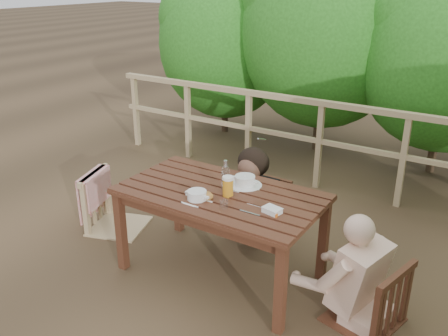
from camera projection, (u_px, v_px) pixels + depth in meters
The scene contains 16 objects.
ground at pixel (221, 272), 3.91m from camera, with size 60.00×60.00×0.00m, color brown.
table at pixel (221, 234), 3.77m from camera, with size 1.54×0.86×0.71m, color #402214.
chair_left at pixel (115, 178), 4.41m from camera, with size 0.51×0.51×1.02m, color tan.
chair_far at pixel (261, 186), 4.40m from camera, with size 0.44×0.44×0.89m, color #402214.
chair_right at pixel (370, 264), 3.19m from camera, with size 0.46×0.46×0.93m, color #402214.
woman at pixel (262, 164), 4.34m from camera, with size 0.53×0.65×1.31m, color black, non-canonical shape.
diner_right at pixel (378, 242), 3.11m from camera, with size 0.52×0.64×1.28m, color beige, non-canonical shape.
railing at pixel (319, 145), 5.28m from camera, with size 5.60×0.10×1.01m, color tan.
hedge_row at pixel (401, 7), 5.49m from camera, with size 6.60×1.60×3.80m, color #266B1C, non-canonical shape.
soup_near at pixel (197, 196), 3.50m from camera, with size 0.24×0.24×0.08m, color silver.
soup_far at pixel (245, 181), 3.73m from camera, with size 0.27×0.27×0.09m, color white.
bread_roll at pixel (206, 196), 3.52m from camera, with size 0.11×0.08×0.07m, color #935B2C.
beer_glass at pixel (228, 187), 3.55m from camera, with size 0.08×0.08×0.16m, color gold.
bottle at pixel (226, 176), 3.62m from camera, with size 0.06×0.06×0.25m, color silver.
tumbler at pixel (224, 205), 3.37m from camera, with size 0.06×0.06×0.07m, color silver.
butter_tub at pixel (272, 211), 3.30m from camera, with size 0.13×0.09×0.05m, color silver.
Camera 1 is at (1.80, -2.76, 2.26)m, focal length 38.35 mm.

